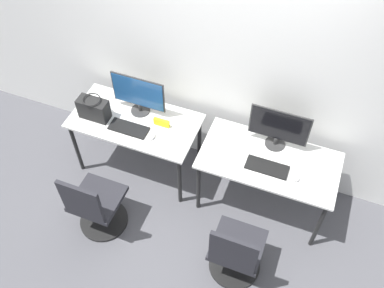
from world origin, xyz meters
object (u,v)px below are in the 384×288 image
Objects in this scene: keyboard_left at (129,128)px; handbag at (94,109)px; office_chair_right at (235,254)px; monitor_left at (138,94)px; keyboard_right at (267,167)px; mouse_right at (297,178)px; mouse_left at (152,136)px; monitor_right at (279,128)px; office_chair_left at (96,207)px.

handbag reaches higher than keyboard_left.
office_chair_right reaches higher than keyboard_left.
monitor_left reaches higher than keyboard_right.
mouse_right is at bearing 0.28° from keyboard_left.
monitor_left reaches higher than mouse_left.
keyboard_right is (0.00, -0.30, -0.22)m from monitor_right.
keyboard_right is at bearing 86.74° from office_chair_right.
monitor_left is 6.10× the size of mouse_left.
keyboard_right is 0.81m from office_chair_right.
monitor_left is at bearing 170.20° from keyboard_right.
monitor_right is at bearing 87.70° from office_chair_right.
keyboard_left is 1.64m from mouse_right.
keyboard_right is 1.75m from handbag.
office_chair_left is 1.37m from office_chair_right.
keyboard_right is at bearing 27.51° from office_chair_left.
office_chair_left is at bearing -152.49° from keyboard_right.
monitor_left is at bearing 171.13° from mouse_right.
keyboard_right is 4.30× the size of mouse_right.
keyboard_right is 0.27m from mouse_right.
monitor_left is 1.41m from keyboard_right.
office_chair_left is 0.95m from handbag.
keyboard_left is at bearing 86.52° from office_chair_left.
mouse_left is at bearing -47.93° from monitor_left.
monitor_right reaches higher than handbag.
keyboard_left is 0.44× the size of office_chair_right.
monitor_right reaches higher than office_chair_left.
office_chair_right reaches higher than mouse_right.
monitor_left is at bearing 90.00° from keyboard_left.
monitor_right is at bearing 36.26° from office_chair_left.
monitor_right is 0.62× the size of office_chair_right.
handbag is at bearing -148.20° from monitor_left.
mouse_right is at bearing 1.03° from mouse_left.
office_chair_left is at bearing -65.31° from handbag.
office_chair_right is (1.33, -0.69, -0.38)m from keyboard_left.
mouse_left is at bearing 66.74° from office_chair_left.
handbag reaches higher than mouse_left.
keyboard_right is at bearing 1.17° from keyboard_left.
monitor_left reaches higher than office_chair_left.
office_chair_right is (1.33, -0.95, -0.60)m from monitor_left.
handbag is at bearing 175.78° from keyboard_left.
monitor_left is 1.14m from office_chair_left.
keyboard_left is 0.40m from handbag.
mouse_left is 1.00× the size of mouse_right.
monitor_left is 1.83× the size of handbag.
keyboard_right is (1.12, 0.04, -0.01)m from mouse_left.
mouse_left is 0.16× the size of monitor_right.
handbag is (-1.75, 0.00, 0.11)m from keyboard_right.
office_chair_left reaches higher than mouse_left.
mouse_left is at bearing -178.97° from mouse_right.
mouse_right is (1.64, 0.01, 0.01)m from keyboard_left.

